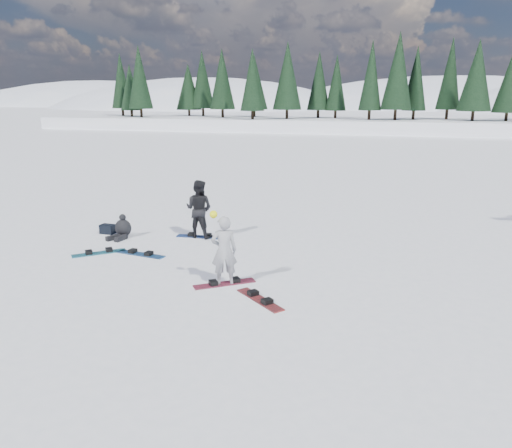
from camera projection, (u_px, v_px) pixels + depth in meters
The scene contains 11 objects.
ground at pixel (279, 279), 12.26m from camera, with size 420.00×420.00×0.00m, color white.
alpine_backdrop at pixel (360, 144), 195.10m from camera, with size 412.50×227.00×53.20m.
snowboarder_woman at pixel (224, 250), 11.71m from camera, with size 0.72×0.62×1.83m.
snowboarder_man at pixel (199, 209), 15.68m from camera, with size 0.90×0.70×1.84m, color black.
seated_rider at pixel (122, 228), 15.85m from camera, with size 0.64×0.94×0.74m.
gear_bag at pixel (108, 229), 16.30m from camera, with size 0.45×0.30×0.30m, color black.
snowboard_woman at pixel (225, 284), 11.92m from camera, with size 1.50×0.28×0.03m, color maroon.
snowboard_man at pixel (200, 237), 15.91m from camera, with size 1.50×0.28×0.03m, color navy.
snowboard_loose_b at pixel (260, 300), 10.99m from camera, with size 1.50×0.28×0.03m, color maroon.
snowboard_loose_a at pixel (99, 253), 14.25m from camera, with size 1.50×0.28×0.03m, color teal.
snowboard_loose_c at pixel (141, 254), 14.14m from camera, with size 1.50×0.28×0.03m, color #184C89.
Camera 1 is at (2.59, -11.26, 4.37)m, focal length 35.00 mm.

